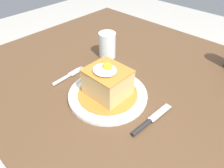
{
  "coord_description": "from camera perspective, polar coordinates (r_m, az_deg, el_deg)",
  "views": [
    {
      "loc": [
        0.34,
        -0.5,
        1.2
      ],
      "look_at": [
        -0.02,
        -0.12,
        0.78
      ],
      "focal_mm": 33.55,
      "sensor_mm": 36.0,
      "label": 1
    }
  ],
  "objects": [
    {
      "name": "drinking_glass",
      "position": [
        0.87,
        -1.29,
        10.13
      ],
      "size": [
        0.07,
        0.07,
        0.1
      ],
      "color": "#3F2314",
      "rests_on": "dining_table"
    },
    {
      "name": "fork",
      "position": [
        0.77,
        -12.44,
        1.82
      ],
      "size": [
        0.02,
        0.14,
        0.01
      ],
      "color": "silver",
      "rests_on": "dining_table"
    },
    {
      "name": "knife",
      "position": [
        0.61,
        9.55,
        -10.42
      ],
      "size": [
        0.03,
        0.17,
        0.01
      ],
      "color": "#262628",
      "rests_on": "dining_table"
    },
    {
      "name": "main_plate",
      "position": [
        0.68,
        -1.16,
        -2.81
      ],
      "size": [
        0.26,
        0.26,
        0.02
      ],
      "color": "white",
      "rests_on": "dining_table"
    },
    {
      "name": "sandwich_meal",
      "position": [
        0.65,
        -1.24,
        0.29
      ],
      "size": [
        0.19,
        0.19,
        0.12
      ],
      "color": "orange",
      "rests_on": "main_plate"
    },
    {
      "name": "dining_table",
      "position": [
        0.82,
        6.71,
        -4.76
      ],
      "size": [
        1.25,
        0.95,
        0.74
      ],
      "color": "brown",
      "rests_on": "ground_plane"
    }
  ]
}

